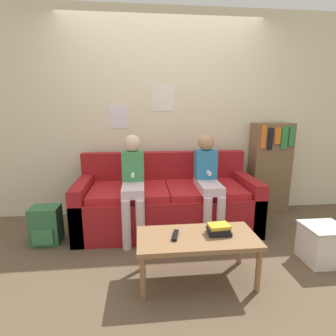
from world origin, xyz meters
name	(u,v)px	position (x,y,z in m)	size (l,w,h in m)	color
ground_plane	(172,249)	(0.00, 0.00, 0.00)	(10.00, 10.00, 0.00)	brown
wall_back	(163,116)	(0.00, 1.07, 1.30)	(8.00, 0.06, 2.60)	beige
couch	(167,203)	(0.00, 0.54, 0.30)	(2.05, 0.86, 0.86)	maroon
coffee_table	(197,241)	(0.14, -0.50, 0.34)	(0.96, 0.46, 0.39)	#8E6642
person_left	(133,180)	(-0.38, 0.34, 0.64)	(0.24, 0.58, 1.12)	silver
person_right	(208,178)	(0.44, 0.34, 0.64)	(0.24, 0.58, 1.11)	silver
tv_remote	(175,235)	(-0.03, -0.49, 0.40)	(0.08, 0.17, 0.02)	black
book_stack	(219,230)	(0.32, -0.48, 0.43)	(0.20, 0.15, 0.08)	black
bookshelf	(269,168)	(1.43, 0.89, 0.61)	(0.50, 0.27, 1.21)	brown
storage_box	(323,244)	(1.35, -0.36, 0.18)	(0.36, 0.34, 0.35)	silver
backpack	(46,225)	(-1.30, 0.27, 0.20)	(0.29, 0.26, 0.40)	#336B42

